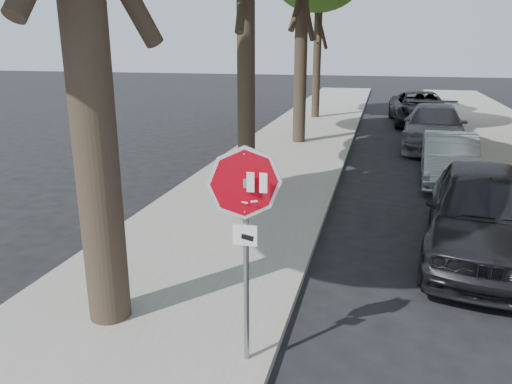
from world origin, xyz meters
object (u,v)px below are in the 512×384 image
stop_sign (245,215)px  car_a (485,212)px  car_b (449,159)px  car_d (420,108)px  car_c (434,127)px

stop_sign → car_a: 5.51m
car_b → car_d: 10.87m
car_a → car_c: (0.00, 10.38, -0.06)m
stop_sign → car_d: size_ratio=0.46×
car_a → car_b: (0.00, 5.33, -0.17)m
car_c → car_d: bearing=95.1°
car_b → car_a: bearing=-87.1°
car_d → stop_sign: bearing=-102.7°
car_a → car_d: car_a is taller
stop_sign → car_c: size_ratio=0.48×
car_d → car_b: bearing=-93.1°
stop_sign → car_a: bearing=52.3°
stop_sign → car_b: size_ratio=0.64×
stop_sign → car_c: stop_sign is taller
car_a → car_b: car_a is taller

